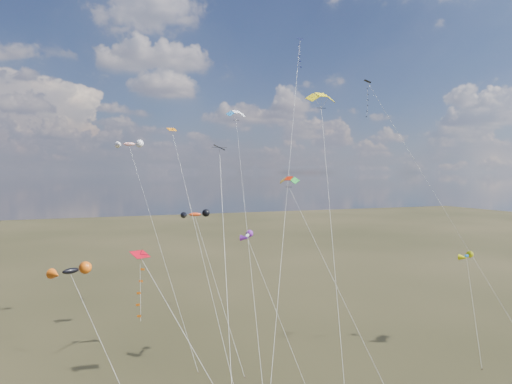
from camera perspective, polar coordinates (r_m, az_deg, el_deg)
name	(u,v)px	position (r m, az deg, el deg)	size (l,w,h in m)	color
diamond_black_high	(377,113)	(67.37, 14.83, 9.50)	(11.91, 17.89, 34.33)	black
diamond_navy_tall	(298,75)	(65.34, 5.28, 14.41)	(18.90, 31.89, 40.84)	#121151
diamond_black_mid	(224,229)	(32.15, -4.07, -4.65)	(4.30, 16.97, 23.30)	black
diamond_red_low	(148,297)	(31.39, -13.41, -12.65)	(8.63, 12.26, 15.90)	#B60615
diamond_orange_center	(188,196)	(46.38, -8.52, -0.45)	(3.91, 13.82, 25.91)	#CC6E0C
parafoil_yellow	(321,96)	(43.53, 8.19, 11.82)	(7.04, 15.41, 29.01)	yellow
parafoil_blue_white	(236,113)	(58.54, -2.49, 9.82)	(6.79, 24.95, 29.42)	#2474B9
parafoil_tricolor	(289,180)	(47.92, 4.20, 1.55)	(6.49, 12.32, 21.02)	gold
novelty_black_orange	(71,271)	(43.33, -22.15, -9.16)	(7.29, 10.33, 13.14)	black
novelty_orange_black	(195,215)	(53.28, -7.61, -2.86)	(4.67, 9.06, 16.80)	red
novelty_white_purple	(247,236)	(50.33, -1.08, -5.53)	(4.25, 10.06, 14.63)	silver
novelty_redwhite_stripe	(129,145)	(66.56, -15.54, 5.73)	(6.56, 20.93, 25.75)	red
novelty_blue_yellow	(467,256)	(60.69, 24.83, -7.30)	(4.42, 6.41, 11.60)	blue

